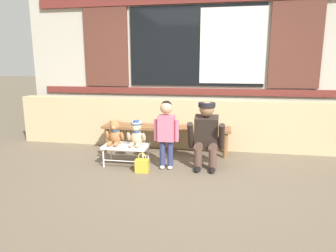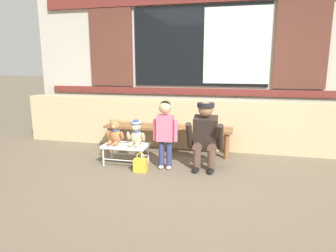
# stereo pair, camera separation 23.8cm
# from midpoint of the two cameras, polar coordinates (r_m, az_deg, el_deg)

# --- Properties ---
(ground_plane) EXTENTS (60.00, 60.00, 0.00)m
(ground_plane) POSITION_cam_midpoint_polar(r_m,az_deg,el_deg) (3.97, 3.59, -9.63)
(ground_plane) COLOR brown
(brick_low_wall) EXTENTS (6.31, 0.25, 0.85)m
(brick_low_wall) POSITION_cam_midpoint_polar(r_m,az_deg,el_deg) (5.21, 6.40, 0.35)
(brick_low_wall) COLOR tan
(brick_low_wall) RESTS_ON ground
(shop_facade) EXTENTS (6.44, 0.26, 3.51)m
(shop_facade) POSITION_cam_midpoint_polar(r_m,az_deg,el_deg) (5.63, 7.46, 14.86)
(shop_facade) COLOR #B7B2A3
(shop_facade) RESTS_ON ground
(wooden_bench_long) EXTENTS (2.10, 0.40, 0.44)m
(wooden_bench_long) POSITION_cam_midpoint_polar(r_m,az_deg,el_deg) (4.93, 1.28, -0.83)
(wooden_bench_long) COLOR brown
(wooden_bench_long) RESTS_ON ground
(small_display_bench) EXTENTS (0.64, 0.36, 0.30)m
(small_display_bench) POSITION_cam_midpoint_polar(r_m,az_deg,el_deg) (4.39, -6.49, -3.93)
(small_display_bench) COLOR silver
(small_display_bench) RESTS_ON ground
(teddy_bear_plain) EXTENTS (0.28, 0.26, 0.36)m
(teddy_bear_plain) POSITION_cam_midpoint_polar(r_m,az_deg,el_deg) (4.40, -8.50, -1.29)
(teddy_bear_plain) COLOR #A86B3D
(teddy_bear_plain) RESTS_ON small_display_bench
(teddy_bear_with_hat) EXTENTS (0.28, 0.27, 0.36)m
(teddy_bear_with_hat) POSITION_cam_midpoint_polar(r_m,az_deg,el_deg) (4.29, -4.53, -1.41)
(teddy_bear_with_hat) COLOR #CCB289
(teddy_bear_with_hat) RESTS_ON small_display_bench
(child_standing) EXTENTS (0.35, 0.18, 0.96)m
(child_standing) POSITION_cam_midpoint_polar(r_m,az_deg,el_deg) (4.11, 1.12, -0.24)
(child_standing) COLOR navy
(child_standing) RESTS_ON ground
(adult_crouching) EXTENTS (0.50, 0.49, 0.95)m
(adult_crouching) POSITION_cam_midpoint_polar(r_m,az_deg,el_deg) (4.17, 8.88, -1.77)
(adult_crouching) COLOR brown
(adult_crouching) RESTS_ON ground
(handbag_on_ground) EXTENTS (0.18, 0.11, 0.27)m
(handbag_on_ground) POSITION_cam_midpoint_polar(r_m,az_deg,el_deg) (4.12, -3.59, -7.40)
(handbag_on_ground) COLOR gold
(handbag_on_ground) RESTS_ON ground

